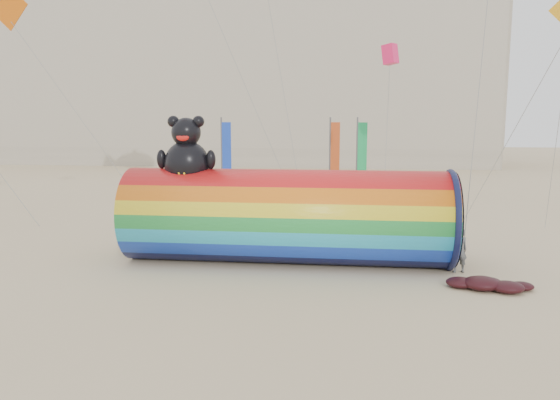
# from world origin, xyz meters

# --- Properties ---
(ground) EXTENTS (160.00, 160.00, 0.00)m
(ground) POSITION_xyz_m (0.00, 0.00, 0.00)
(ground) COLOR #CCB58C
(ground) RESTS_ON ground
(hotel_building) EXTENTS (60.40, 15.40, 20.60)m
(hotel_building) POSITION_xyz_m (-12.00, 45.95, 10.31)
(hotel_building) COLOR #B7AD99
(hotel_building) RESTS_ON ground
(windsock_assembly) EXTENTS (11.65, 3.55, 5.37)m
(windsock_assembly) POSITION_xyz_m (0.65, 2.26, 1.78)
(windsock_assembly) COLOR red
(windsock_assembly) RESTS_ON ground
(kite_handler) EXTENTS (0.63, 0.48, 1.54)m
(kite_handler) POSITION_xyz_m (6.61, 1.59, 0.77)
(kite_handler) COLOR #53575A
(kite_handler) RESTS_ON ground
(fabric_bundle) EXTENTS (2.62, 1.35, 0.41)m
(fabric_bundle) POSITION_xyz_m (7.16, -0.22, 0.17)
(fabric_bundle) COLOR #3F0B10
(fabric_bundle) RESTS_ON ground
(festival_banners) EXTENTS (8.84, 0.77, 5.20)m
(festival_banners) POSITION_xyz_m (0.35, 16.02, 2.64)
(festival_banners) COLOR #59595E
(festival_banners) RESTS_ON ground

